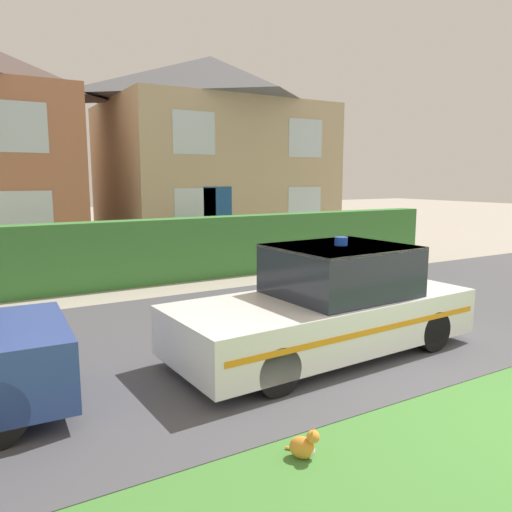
% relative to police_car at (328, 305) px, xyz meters
% --- Properties ---
extents(road_strip, '(28.00, 5.85, 0.01)m').
position_rel_police_car_xyz_m(road_strip, '(0.54, 1.30, -0.66)').
color(road_strip, '#4C4C51').
rests_on(road_strip, ground).
extents(garden_hedge, '(15.48, 0.55, 1.45)m').
position_rel_police_car_xyz_m(garden_hedge, '(-0.08, 5.63, 0.06)').
color(garden_hedge, '#3D7F38').
rests_on(garden_hedge, ground).
extents(police_car, '(4.32, 1.88, 1.57)m').
position_rel_police_car_xyz_m(police_car, '(0.00, 0.00, 0.00)').
color(police_car, black).
rests_on(police_car, road_strip).
extents(cat, '(0.26, 0.33, 0.29)m').
position_rel_police_car_xyz_m(cat, '(-1.83, -1.97, -0.55)').
color(cat, orange).
rests_on(cat, ground).
extents(house_right, '(8.01, 6.62, 6.84)m').
position_rel_police_car_xyz_m(house_right, '(4.22, 12.40, 2.82)').
color(house_right, tan).
rests_on(house_right, ground).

